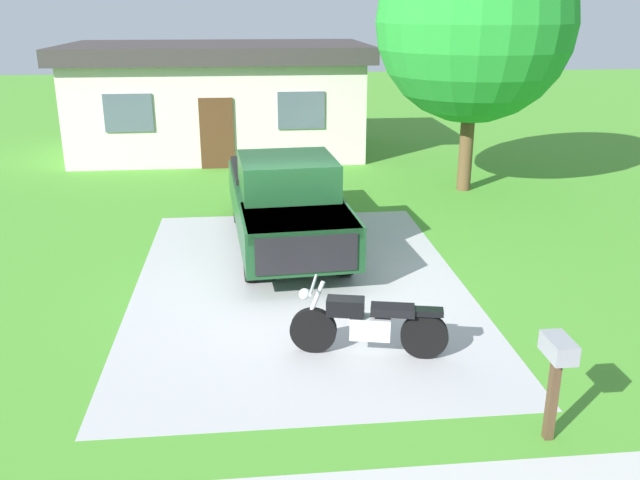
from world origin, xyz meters
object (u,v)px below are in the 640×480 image
at_px(shade_tree, 475,23).
at_px(neighbor_house, 219,98).
at_px(motorcycle, 367,324).
at_px(pickup_truck, 285,199).
at_px(mailbox, 557,362).

height_order(shade_tree, neighbor_house, shade_tree).
relative_size(motorcycle, neighbor_house, 0.23).
bearing_deg(pickup_truck, neighbor_house, 99.69).
xyz_separation_m(mailbox, shade_tree, (2.37, 10.85, 3.27)).
distance_m(mailbox, neighbor_house, 17.13).
bearing_deg(mailbox, neighbor_house, 104.32).
distance_m(mailbox, shade_tree, 11.58).
bearing_deg(pickup_truck, shade_tree, 37.98).
xyz_separation_m(mailbox, neighbor_house, (-4.23, 16.58, 0.81)).
height_order(mailbox, neighbor_house, neighbor_house).
xyz_separation_m(pickup_truck, shade_tree, (4.96, 3.88, 3.30)).
distance_m(motorcycle, neighbor_house, 14.70).
bearing_deg(neighbor_house, mailbox, -75.68).
bearing_deg(shade_tree, mailbox, -102.33).
xyz_separation_m(motorcycle, neighbor_house, (-2.52, 14.42, 1.32)).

